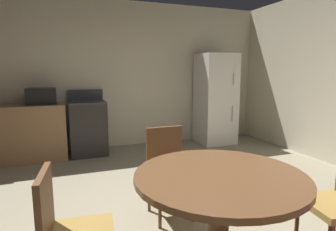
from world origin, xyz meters
The scene contains 8 objects.
wall_back centered at (0.00, 3.19, 1.35)m, with size 6.04×0.12×2.70m, color beige.
kitchen_counter centered at (-1.85, 2.79, 0.45)m, with size 1.75×0.60×0.90m, color #9E754C.
oven_range centered at (-0.62, 2.80, 0.47)m, with size 0.60×0.60×1.10m.
refrigerator centered at (1.84, 2.74, 0.88)m, with size 0.68×0.68×1.76m.
microwave centered at (-1.32, 2.79, 1.03)m, with size 0.44×0.32×0.26m, color black.
dining_table centered at (-0.03, -0.58, 0.60)m, with size 1.13×1.13×0.76m.
chair_west centered at (-0.99, -0.48, 0.50)m, with size 0.44×0.44×0.87m.
chair_north centered at (-0.04, 0.38, 0.50)m, with size 0.40×0.40×0.87m.
Camera 1 is at (-0.96, -2.09, 1.42)m, focal length 29.76 mm.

